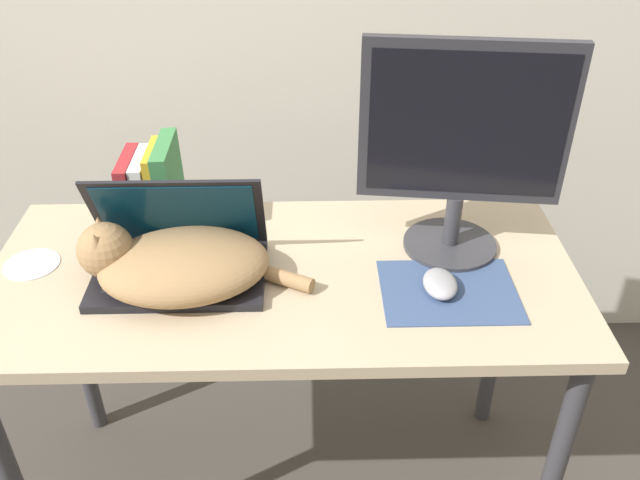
{
  "coord_description": "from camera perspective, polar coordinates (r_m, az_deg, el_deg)",
  "views": [
    {
      "loc": [
        0.05,
        -0.88,
        1.61
      ],
      "look_at": [
        0.08,
        0.26,
        0.84
      ],
      "focal_mm": 38.0,
      "sensor_mm": 36.0,
      "label": 1
    }
  ],
  "objects": [
    {
      "name": "laptop",
      "position": [
        1.46,
        -11.75,
        -1.29
      ],
      "size": [
        0.36,
        0.23,
        0.23
      ],
      "color": "black",
      "rests_on": "desk"
    },
    {
      "name": "external_monitor",
      "position": [
        1.43,
        11.92,
        7.92
      ],
      "size": [
        0.43,
        0.21,
        0.47
      ],
      "color": "#333338",
      "rests_on": "desk"
    },
    {
      "name": "desk",
      "position": [
        1.51,
        -3.06,
        -5.45
      ],
      "size": [
        1.27,
        0.59,
        0.74
      ],
      "color": "tan",
      "rests_on": "ground_plane"
    },
    {
      "name": "book_row",
      "position": [
        1.59,
        -13.86,
        4.06
      ],
      "size": [
        0.12,
        0.17,
        0.22
      ],
      "color": "maroon",
      "rests_on": "desk"
    },
    {
      "name": "mousepad",
      "position": [
        1.42,
        10.79,
        -4.25
      ],
      "size": [
        0.28,
        0.22,
        0.0
      ],
      "color": "#384C75",
      "rests_on": "desk"
    },
    {
      "name": "cd_disc",
      "position": [
        1.6,
        -23.11,
        -1.89
      ],
      "size": [
        0.12,
        0.12,
        0.0
      ],
      "color": "silver",
      "rests_on": "desk"
    },
    {
      "name": "computer_mouse",
      "position": [
        1.41,
        10.08,
        -3.64
      ],
      "size": [
        0.07,
        0.1,
        0.03
      ],
      "color": "#99999E",
      "rests_on": "mousepad"
    },
    {
      "name": "cat",
      "position": [
        1.42,
        -12.22,
        -1.91
      ],
      "size": [
        0.48,
        0.29,
        0.14
      ],
      "color": "#99754C",
      "rests_on": "desk"
    }
  ]
}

